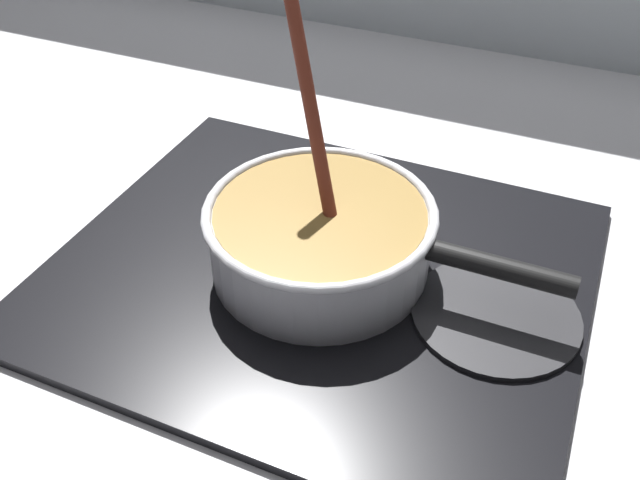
# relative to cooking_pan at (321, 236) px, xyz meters

# --- Properties ---
(ground) EXTENTS (2.40, 1.60, 0.04)m
(ground) POSITION_rel_cooking_pan_xyz_m (-0.07, -0.12, -0.08)
(ground) COLOR #B7B7BC
(hob_plate) EXTENTS (0.56, 0.48, 0.01)m
(hob_plate) POSITION_rel_cooking_pan_xyz_m (-0.00, -0.00, -0.05)
(hob_plate) COLOR black
(hob_plate) RESTS_ON ground
(burner_ring) EXTENTS (0.18, 0.18, 0.01)m
(burner_ring) POSITION_rel_cooking_pan_xyz_m (-0.00, -0.00, -0.04)
(burner_ring) COLOR #592D0C
(burner_ring) RESTS_ON hob_plate
(spare_burner) EXTENTS (0.17, 0.17, 0.01)m
(spare_burner) POSITION_rel_cooking_pan_xyz_m (0.19, -0.00, -0.04)
(spare_burner) COLOR #262628
(spare_burner) RESTS_ON hob_plate
(cooking_pan) EXTENTS (0.38, 0.24, 0.32)m
(cooking_pan) POSITION_rel_cooking_pan_xyz_m (0.00, 0.00, 0.00)
(cooking_pan) COLOR silver
(cooking_pan) RESTS_ON hob_plate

